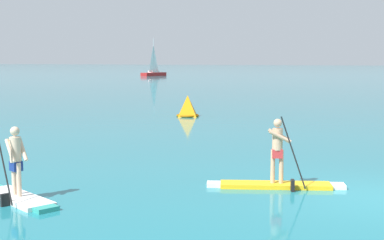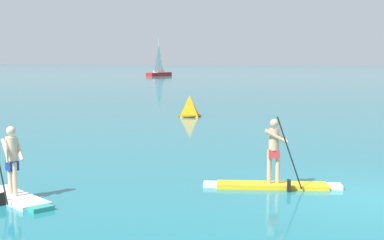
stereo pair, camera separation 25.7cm
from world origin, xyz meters
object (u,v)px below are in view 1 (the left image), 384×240
Objects in this scene: paddleboarder_mid_center at (277,174)px; race_marker_buoy at (188,107)px; paddleboarder_near_left at (17,185)px; sailboat_left_horizon at (154,71)px.

paddleboarder_mid_center is 2.45× the size of race_marker_buoy.
paddleboarder_near_left is 1.96× the size of race_marker_buoy.
race_marker_buoy is at bearing 101.60° from paddleboarder_mid_center.
paddleboarder_near_left reaches higher than race_marker_buoy.
sailboat_left_horizon is at bearing 99.58° from paddleboarder_mid_center.
paddleboarder_near_left is 6.26m from paddleboarder_mid_center.
paddleboarder_near_left is at bearing -142.03° from sailboat_left_horizon.
sailboat_left_horizon is (-33.06, 78.71, 0.45)m from paddleboarder_mid_center.
paddleboarder_mid_center is 0.52× the size of sailboat_left_horizon.
race_marker_buoy is 0.21× the size of sailboat_left_horizon.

